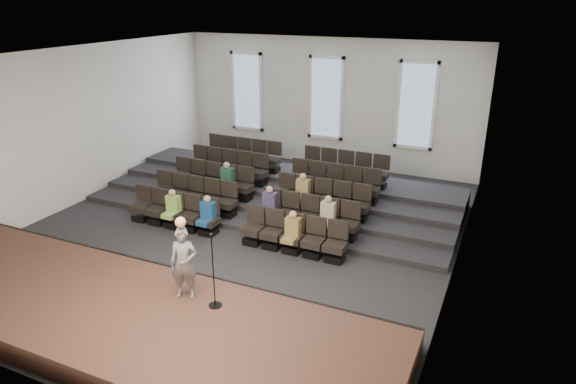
% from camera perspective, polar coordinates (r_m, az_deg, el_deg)
% --- Properties ---
extents(ground, '(14.00, 14.00, 0.00)m').
position_cam_1_polar(ground, '(15.17, -5.27, -4.28)').
color(ground, black).
rests_on(ground, ground).
extents(ceiling, '(12.00, 14.00, 0.02)m').
position_cam_1_polar(ceiling, '(13.79, -5.98, 14.88)').
color(ceiling, white).
rests_on(ceiling, ground).
extents(wall_back, '(12.00, 0.04, 5.00)m').
position_cam_1_polar(wall_back, '(20.48, 4.30, 9.84)').
color(wall_back, silver).
rests_on(wall_back, ground).
extents(wall_front, '(12.00, 0.04, 5.00)m').
position_cam_1_polar(wall_front, '(9.32, -27.62, -6.80)').
color(wall_front, silver).
rests_on(wall_front, ground).
extents(wall_left, '(0.04, 14.00, 5.00)m').
position_cam_1_polar(wall_left, '(17.98, -22.63, 6.69)').
color(wall_left, silver).
rests_on(wall_left, ground).
extents(wall_right, '(0.04, 14.00, 5.00)m').
position_cam_1_polar(wall_right, '(12.53, 19.07, 1.39)').
color(wall_right, silver).
rests_on(wall_right, ground).
extents(stage, '(11.80, 3.60, 0.50)m').
position_cam_1_polar(stage, '(11.49, -18.19, -12.94)').
color(stage, '#3C251A').
rests_on(stage, ground).
extents(stage_lip, '(11.80, 0.06, 0.52)m').
position_cam_1_polar(stage_lip, '(12.61, -12.83, -9.09)').
color(stage_lip, black).
rests_on(stage_lip, ground).
extents(risers, '(11.80, 4.80, 0.60)m').
position_cam_1_polar(risers, '(17.68, -0.26, 0.29)').
color(risers, black).
rests_on(risers, ground).
extents(seating_rows, '(6.80, 4.70, 1.67)m').
position_cam_1_polar(seating_rows, '(16.14, -2.67, 0.03)').
color(seating_rows, black).
rests_on(seating_rows, ground).
extents(windows, '(8.44, 0.10, 3.24)m').
position_cam_1_polar(windows, '(20.38, 4.24, 10.36)').
color(windows, white).
rests_on(windows, wall_back).
extents(audience, '(4.85, 2.64, 1.10)m').
position_cam_1_polar(audience, '(14.92, -3.60, -1.28)').
color(audience, '#8EC34E').
rests_on(audience, seating_rows).
extents(speaker, '(0.67, 0.55, 1.58)m').
position_cam_1_polar(speaker, '(10.92, -11.49, -7.75)').
color(speaker, '#63605E').
rests_on(speaker, stage).
extents(mic_stand, '(0.28, 0.28, 1.65)m').
position_cam_1_polar(mic_stand, '(10.64, -8.21, -10.18)').
color(mic_stand, black).
rests_on(mic_stand, stage).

